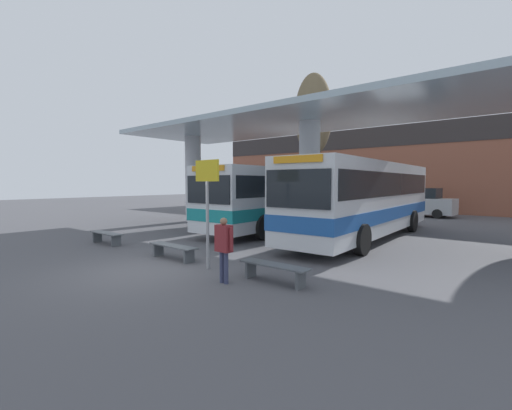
% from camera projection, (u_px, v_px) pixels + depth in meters
% --- Properties ---
extents(ground_plane, '(100.00, 100.00, 0.00)m').
position_uv_depth(ground_plane, '(146.00, 271.00, 9.58)').
color(ground_plane, '#4C4C51').
extents(townhouse_backdrop, '(40.00, 0.58, 7.34)m').
position_uv_depth(townhouse_backdrop, '(409.00, 161.00, 28.60)').
color(townhouse_backdrop, brown).
rests_on(townhouse_backdrop, ground_plane).
extents(station_canopy, '(21.85, 7.00, 5.59)m').
position_uv_depth(station_canopy, '(310.00, 136.00, 16.09)').
color(station_canopy, silver).
rests_on(station_canopy, ground_plane).
extents(transit_bus_left_bay, '(3.10, 10.77, 3.17)m').
position_uv_depth(transit_bus_left_bay, '(280.00, 196.00, 17.91)').
color(transit_bus_left_bay, silver).
rests_on(transit_bus_left_bay, ground_plane).
extents(transit_bus_center_bay, '(2.98, 12.10, 3.31)m').
position_uv_depth(transit_bus_center_bay, '(366.00, 196.00, 15.13)').
color(transit_bus_center_bay, silver).
rests_on(transit_bus_center_bay, ground_plane).
extents(waiting_bench_near_pillar, '(1.90, 0.44, 0.46)m').
position_uv_depth(waiting_bench_near_pillar, '(274.00, 269.00, 8.42)').
color(waiting_bench_near_pillar, '#4C5156').
rests_on(waiting_bench_near_pillar, ground_plane).
extents(waiting_bench_mid_platform, '(2.00, 0.44, 0.46)m').
position_uv_depth(waiting_bench_mid_platform, '(173.00, 248.00, 10.98)').
color(waiting_bench_mid_platform, '#4C5156').
rests_on(waiting_bench_mid_platform, ground_plane).
extents(waiting_bench_far_platform, '(1.91, 0.44, 0.46)m').
position_uv_depth(waiting_bench_far_platform, '(106.00, 235.00, 13.73)').
color(waiting_bench_far_platform, '#4C5156').
rests_on(waiting_bench_far_platform, ground_plane).
extents(info_sign_platform, '(0.90, 0.09, 3.10)m').
position_uv_depth(info_sign_platform, '(207.00, 192.00, 9.64)').
color(info_sign_platform, gray).
rests_on(info_sign_platform, ground_plane).
extents(pedestrian_waiting, '(0.60, 0.25, 1.62)m').
position_uv_depth(pedestrian_waiting, '(224.00, 243.00, 8.33)').
color(pedestrian_waiting, '#333856').
rests_on(pedestrian_waiting, ground_plane).
extents(poplar_tree_behind_right, '(2.78, 2.78, 10.60)m').
position_uv_depth(poplar_tree_behind_right, '(313.00, 115.00, 25.54)').
color(poplar_tree_behind_right, brown).
rests_on(poplar_tree_behind_right, ground_plane).
extents(parked_car_street, '(4.74, 2.24, 2.08)m').
position_uv_depth(parked_car_street, '(420.00, 203.00, 25.00)').
color(parked_car_street, '#B2B7BC').
rests_on(parked_car_street, ground_plane).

